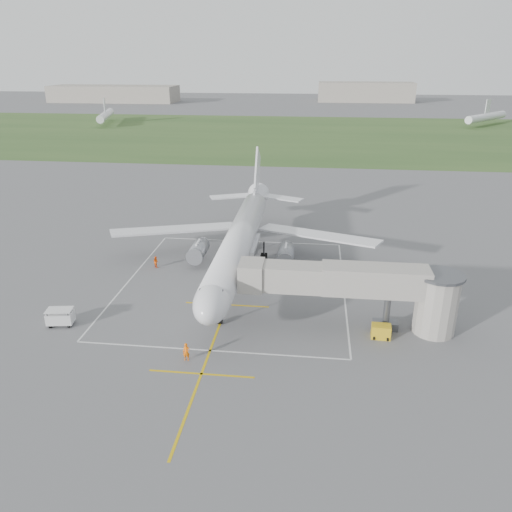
# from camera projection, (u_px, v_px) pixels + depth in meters

# --- Properties ---
(ground) EXTENTS (700.00, 700.00, 0.00)m
(ground) POSITION_uv_depth(u_px,v_px,m) (239.00, 271.00, 68.56)
(ground) COLOR #5E5E60
(ground) RESTS_ON ground
(grass_strip) EXTENTS (700.00, 120.00, 0.02)m
(grass_strip) POSITION_uv_depth(u_px,v_px,m) (290.00, 134.00, 188.34)
(grass_strip) COLOR #314F22
(grass_strip) RESTS_ON ground
(apron_markings) EXTENTS (28.20, 60.00, 0.01)m
(apron_markings) POSITION_uv_depth(u_px,v_px,m) (233.00, 290.00, 63.19)
(apron_markings) COLOR gold
(apron_markings) RESTS_ON ground
(airliner) EXTENTS (38.93, 46.75, 13.52)m
(airliner) POSITION_uv_depth(u_px,v_px,m) (240.00, 239.00, 67.61)
(airliner) COLOR silver
(airliner) RESTS_ON ground
(jet_bridge) EXTENTS (23.40, 5.00, 7.20)m
(jet_bridge) POSITION_uv_depth(u_px,v_px,m) (367.00, 288.00, 52.64)
(jet_bridge) COLOR gray
(jet_bridge) RESTS_ON ground
(gpu_unit) EXTENTS (2.05, 1.51, 1.48)m
(gpu_unit) POSITION_uv_depth(u_px,v_px,m) (381.00, 332.00, 52.15)
(gpu_unit) COLOR gold
(gpu_unit) RESTS_ON ground
(baggage_cart) EXTENTS (2.98, 2.06, 1.92)m
(baggage_cart) POSITION_uv_depth(u_px,v_px,m) (60.00, 317.00, 54.52)
(baggage_cart) COLOR silver
(baggage_cart) RESTS_ON ground
(ramp_worker_nose) EXTENTS (0.68, 0.46, 1.84)m
(ramp_worker_nose) POSITION_uv_depth(u_px,v_px,m) (186.00, 352.00, 48.22)
(ramp_worker_nose) COLOR #FE6808
(ramp_worker_nose) RESTS_ON ground
(ramp_worker_wing) EXTENTS (0.99, 0.96, 1.61)m
(ramp_worker_wing) POSITION_uv_depth(u_px,v_px,m) (156.00, 262.00, 69.63)
(ramp_worker_wing) COLOR #F45207
(ramp_worker_wing) RESTS_ON ground
(distant_hangars) EXTENTS (345.00, 49.00, 12.00)m
(distant_hangars) POSITION_uv_depth(u_px,v_px,m) (276.00, 94.00, 312.75)
(distant_hangars) COLOR gray
(distant_hangars) RESTS_ON ground
(distant_aircraft) EXTENTS (179.76, 41.22, 8.85)m
(distant_aircraft) POSITION_uv_depth(u_px,v_px,m) (293.00, 116.00, 213.70)
(distant_aircraft) COLOR silver
(distant_aircraft) RESTS_ON ground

